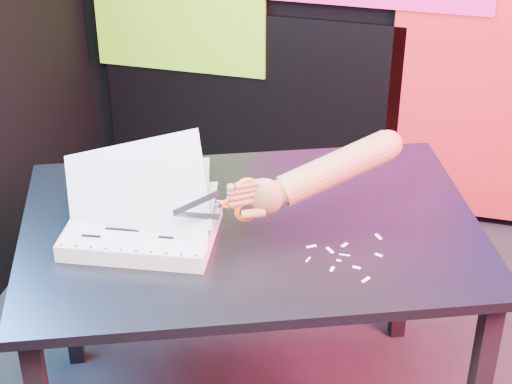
# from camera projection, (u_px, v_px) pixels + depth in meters

# --- Properties ---
(room) EXTENTS (3.01, 3.01, 2.71)m
(room) POSITION_uv_depth(u_px,v_px,m) (408.00, 47.00, 1.90)
(room) COLOR #2E2E30
(room) RESTS_ON ground
(backdrop) EXTENTS (2.88, 0.05, 2.08)m
(backdrop) POSITION_uv_depth(u_px,v_px,m) (451.00, 11.00, 3.30)
(backdrop) COLOR red
(backdrop) RESTS_ON ground
(work_table) EXTENTS (1.49, 1.25, 0.75)m
(work_table) POSITION_uv_depth(u_px,v_px,m) (251.00, 249.00, 2.42)
(work_table) COLOR black
(work_table) RESTS_ON ground
(printout_stack) EXTENTS (0.46, 0.33, 0.30)m
(printout_stack) POSITION_uv_depth(u_px,v_px,m) (142.00, 228.00, 2.31)
(printout_stack) COLOR beige
(printout_stack) RESTS_ON work_table
(scissors) EXTENTS (0.20, 0.14, 0.13)m
(scissors) POSITION_uv_depth(u_px,v_px,m) (240.00, 201.00, 2.24)
(scissors) COLOR silver
(scissors) RESTS_ON printout_stack
(hand_forearm) EXTENTS (0.42, 0.30, 0.19)m
(hand_forearm) POSITION_uv_depth(u_px,v_px,m) (324.00, 172.00, 2.28)
(hand_forearm) COLOR #945B39
(hand_forearm) RESTS_ON work_table
(paper_clippings) EXTENTS (0.20, 0.23, 0.00)m
(paper_clippings) POSITION_uv_depth(u_px,v_px,m) (347.00, 255.00, 2.24)
(paper_clippings) COLOR silver
(paper_clippings) RESTS_ON work_table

